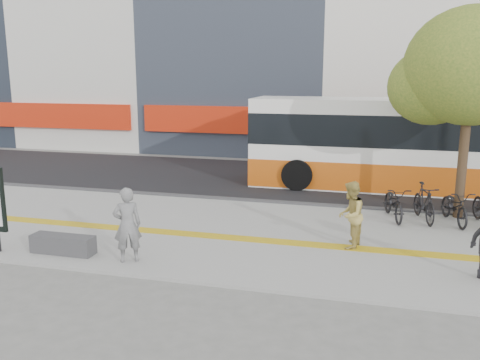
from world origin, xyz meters
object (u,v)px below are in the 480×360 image
(street_tree, at_px, (470,69))
(pedestrian_tan, at_px, (350,215))
(bus, at_px, (421,148))
(seated_woman, at_px, (127,225))
(bench, at_px, (63,244))

(street_tree, height_order, pedestrian_tan, street_tree)
(bus, height_order, pedestrian_tan, bus)
(bus, distance_m, pedestrian_tan, 7.80)
(seated_woman, xyz_separation_m, pedestrian_tan, (4.94, 2.32, -0.04))
(pedestrian_tan, bearing_deg, seated_woman, -54.54)
(street_tree, relative_size, pedestrian_tan, 3.71)
(bus, xyz_separation_m, pedestrian_tan, (-2.17, -7.45, -0.72))
(bus, bearing_deg, bench, -132.58)
(seated_woman, distance_m, pedestrian_tan, 5.46)
(bench, distance_m, street_tree, 12.23)
(pedestrian_tan, bearing_deg, bus, 174.04)
(bench, bearing_deg, pedestrian_tan, 18.43)
(bench, bearing_deg, street_tree, 31.62)
(seated_woman, relative_size, pedestrian_tan, 1.04)
(street_tree, bearing_deg, pedestrian_tan, -128.84)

